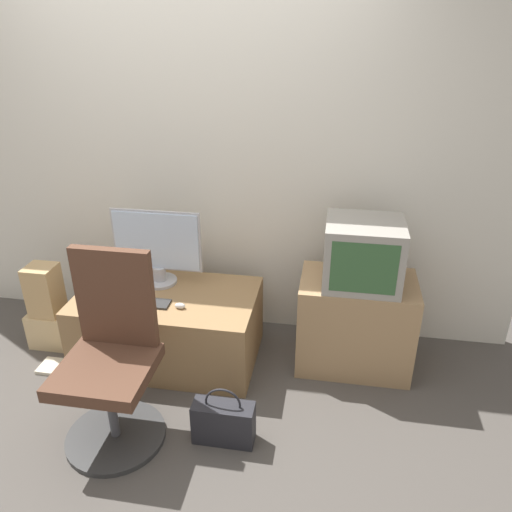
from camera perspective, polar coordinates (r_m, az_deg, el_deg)
name	(u,v)px	position (r m, az deg, el deg)	size (l,w,h in m)	color
ground_plane	(135,447)	(2.92, -13.65, -20.43)	(12.00, 12.00, 0.00)	#4C4742
wall_back	(191,146)	(3.37, -7.43, 12.33)	(4.40, 0.05, 2.60)	silver
desk	(169,326)	(3.35, -9.90, -7.87)	(1.14, 0.67, 0.48)	#937047
side_stand	(355,323)	(3.27, 11.25, -7.51)	(0.71, 0.46, 0.61)	#A37F56
main_monitor	(157,247)	(3.26, -11.23, 1.03)	(0.58, 0.22, 0.51)	#B2B2B7
keyboard	(142,302)	(3.16, -12.95, -5.17)	(0.35, 0.11, 0.01)	#2D2D2D
mouse	(180,306)	(3.06, -8.68, -5.65)	(0.07, 0.04, 0.04)	silver
crt_tv	(363,254)	(3.01, 12.14, 0.28)	(0.45, 0.41, 0.39)	gray
office_chair	(111,365)	(2.75, -16.20, -11.84)	(0.53, 0.53, 1.04)	#333333
cardboard_box_lower	(52,328)	(3.76, -22.25, -7.64)	(0.28, 0.20, 0.25)	#D1B27F
cardboard_box_upper	(44,290)	(3.61, -23.04, -3.63)	(0.19, 0.18, 0.35)	tan
handbag	(224,422)	(2.80, -3.72, -18.40)	(0.33, 0.13, 0.35)	#232328
book	(56,367)	(3.57, -21.88, -11.68)	(0.21, 0.16, 0.02)	beige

